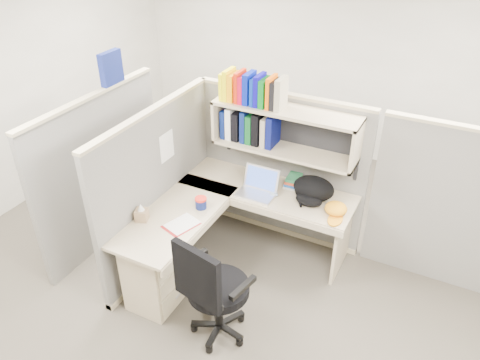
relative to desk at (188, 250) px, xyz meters
The scene contains 14 objects.
ground 0.66m from the desk, 35.01° to the left, with size 6.00×6.00×0.00m, color #343028.
room_shell 1.28m from the desk, 35.01° to the left, with size 6.00×6.00×6.00m.
cubicle 0.88m from the desk, 86.86° to the left, with size 3.79×1.84×1.95m.
desk is the anchor object (origin of this frame).
laptop 0.90m from the desk, 63.70° to the left, with size 0.36×0.36×0.26m, color silver, non-canonical shape.
backpack 1.28m from the desk, 44.64° to the left, with size 0.40×0.31×0.23m, color black, non-canonical shape.
orange_cap 1.41m from the desk, 34.04° to the left, with size 0.20×0.24×0.11m, color orange, non-canonical shape.
snack_canister 0.45m from the desk, 92.79° to the left, with size 0.11×0.11×0.11m.
tissue_box 0.55m from the desk, 163.38° to the right, with size 0.11×0.11×0.17m, color #9C7E58, non-canonical shape.
mouse 0.98m from the desk, 56.91° to the left, with size 0.09×0.06×0.03m, color #7F96B5.
paper_cup 1.13m from the desk, 67.27° to the left, with size 0.06×0.06×0.09m, color silver.
book_stack 1.26m from the desk, 59.62° to the left, with size 0.16×0.22×0.10m, color gray, non-canonical shape.
loose_paper 0.30m from the desk, 169.63° to the right, with size 0.21×0.28×0.00m, color white, non-canonical shape.
task_chair 0.67m from the desk, 38.58° to the right, with size 0.60×0.55×1.07m.
Camera 1 is at (1.53, -3.02, 3.26)m, focal length 35.00 mm.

